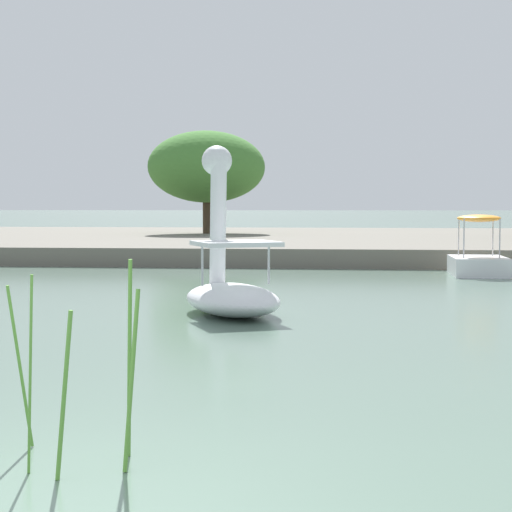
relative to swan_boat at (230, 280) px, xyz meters
The scene contains 4 objects.
shore_bank_far 24.25m from the swan_boat, 90.59° to the left, with size 144.54×25.87×0.59m, color #6B665B.
swan_boat is the anchor object (origin of this frame).
pedal_boat_orange 10.89m from the swan_boat, 59.69° to the left, with size 1.45×2.30×1.65m.
tree_broadleaf_right 26.42m from the swan_boat, 100.43° to the left, with size 7.39×7.26×4.79m.
Camera 1 is at (2.42, -5.14, 1.90)m, focal length 62.34 mm.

